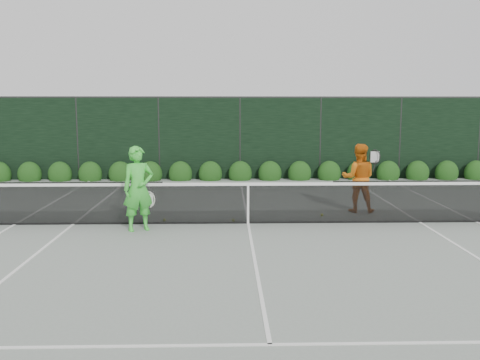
{
  "coord_description": "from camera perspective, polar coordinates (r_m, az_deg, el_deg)",
  "views": [
    {
      "loc": [
        -0.51,
        -12.36,
        2.85
      ],
      "look_at": [
        -0.18,
        0.3,
        1.0
      ],
      "focal_mm": 40.0,
      "sensor_mm": 36.0,
      "label": 1
    }
  ],
  "objects": [
    {
      "name": "windscreen_fence",
      "position": [
        9.76,
        1.53,
        0.44
      ],
      "size": [
        32.0,
        21.07,
        3.06
      ],
      "color": "black",
      "rests_on": "ground"
    },
    {
      "name": "tennis_balls",
      "position": [
        13.1,
        0.12,
        -4.1
      ],
      "size": [
        3.98,
        0.64,
        0.07
      ],
      "color": "#E2F436",
      "rests_on": "ground"
    },
    {
      "name": "ground",
      "position": [
        12.7,
        0.86,
        -4.66
      ],
      "size": [
        80.0,
        80.0,
        0.0
      ],
      "primitive_type": "plane",
      "color": "gray",
      "rests_on": "ground"
    },
    {
      "name": "tennis_net",
      "position": [
        12.59,
        0.76,
        -2.31
      ],
      "size": [
        12.9,
        0.1,
        1.07
      ],
      "color": "#10321C",
      "rests_on": "ground"
    },
    {
      "name": "player_man",
      "position": [
        14.23,
        12.54,
        0.21
      ],
      "size": [
        0.99,
        0.84,
        1.79
      ],
      "rotation": [
        0.0,
        0.0,
        2.93
      ],
      "color": "orange",
      "rests_on": "ground"
    },
    {
      "name": "court_lines",
      "position": [
        12.7,
        0.86,
        -4.64
      ],
      "size": [
        11.03,
        23.83,
        0.01
      ],
      "color": "white",
      "rests_on": "ground"
    },
    {
      "name": "player_woman",
      "position": [
        12.08,
        -10.78,
        -0.91
      ],
      "size": [
        0.81,
        0.69,
        1.89
      ],
      "rotation": [
        0.0,
        0.0,
        0.4
      ],
      "color": "green",
      "rests_on": "ground"
    },
    {
      "name": "hedge_row",
      "position": [
        19.69,
        0.02,
        0.68
      ],
      "size": [
        31.66,
        0.65,
        0.94
      ],
      "color": "#11370F",
      "rests_on": "ground"
    }
  ]
}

